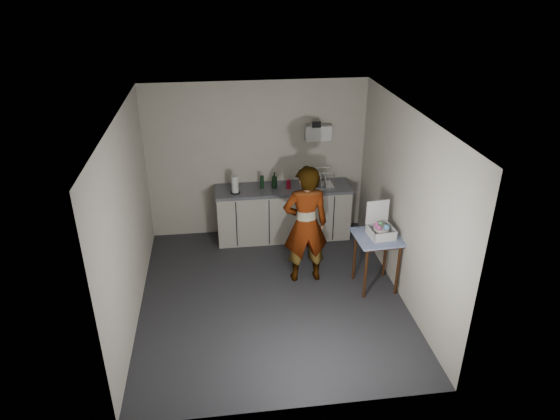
{
  "coord_description": "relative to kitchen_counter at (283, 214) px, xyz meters",
  "views": [
    {
      "loc": [
        -0.64,
        -5.73,
        4.18
      ],
      "look_at": [
        0.18,
        0.45,
        1.12
      ],
      "focal_mm": 32.0,
      "sensor_mm": 36.0,
      "label": 1
    }
  ],
  "objects": [
    {
      "name": "standing_man",
      "position": [
        0.14,
        -1.3,
        0.46
      ],
      "size": [
        0.66,
        0.45,
        1.78
      ],
      "primitive_type": "imported",
      "rotation": [
        0.0,
        0.0,
        3.17
      ],
      "color": "#B2A593",
      "rests_on": "ground"
    },
    {
      "name": "wall_left",
      "position": [
        -2.19,
        -1.7,
        0.87
      ],
      "size": [
        0.02,
        4.0,
        2.6
      ],
      "primitive_type": "cube",
      "color": "#B1AB9A",
      "rests_on": "ground"
    },
    {
      "name": "wall_right",
      "position": [
        1.39,
        -1.7,
        0.87
      ],
      "size": [
        0.02,
        4.0,
        2.6
      ],
      "primitive_type": "cube",
      "color": "#B1AB9A",
      "rests_on": "ground"
    },
    {
      "name": "side_table",
      "position": [
        1.1,
        -1.64,
        0.29
      ],
      "size": [
        0.67,
        0.67,
        0.82
      ],
      "rotation": [
        0.0,
        0.0,
        0.05
      ],
      "color": "#391A0D",
      "rests_on": "ground"
    },
    {
      "name": "dish_rack",
      "position": [
        0.62,
        -0.01,
        0.55
      ],
      "size": [
        0.4,
        0.3,
        0.28
      ],
      "color": "white",
      "rests_on": "kitchen_counter"
    },
    {
      "name": "ground",
      "position": [
        -0.4,
        -1.7,
        -0.43
      ],
      "size": [
        4.0,
        4.0,
        0.0
      ],
      "primitive_type": "plane",
      "color": "#252429",
      "rests_on": "ground"
    },
    {
      "name": "bakery_box",
      "position": [
        1.13,
        -1.63,
        0.5
      ],
      "size": [
        0.36,
        0.37,
        0.46
      ],
      "rotation": [
        0.0,
        0.0,
        0.1
      ],
      "color": "silver",
      "rests_on": "side_table"
    },
    {
      "name": "soda_can",
      "position": [
        0.08,
        -0.04,
        0.55
      ],
      "size": [
        0.07,
        0.07,
        0.14
      ],
      "primitive_type": "cylinder",
      "color": "#B71228",
      "rests_on": "kitchen_counter"
    },
    {
      "name": "wall_shelf",
      "position": [
        0.6,
        0.22,
        1.32
      ],
      "size": [
        0.42,
        0.18,
        0.37
      ],
      "color": "silver",
      "rests_on": "ground"
    },
    {
      "name": "dark_bottle",
      "position": [
        -0.35,
        0.02,
        0.59
      ],
      "size": [
        0.06,
        0.06,
        0.21
      ],
      "primitive_type": "cylinder",
      "color": "black",
      "rests_on": "kitchen_counter"
    },
    {
      "name": "wall_back",
      "position": [
        -0.4,
        0.29,
        0.87
      ],
      "size": [
        3.6,
        0.02,
        2.6
      ],
      "primitive_type": "cube",
      "color": "#B1AB9A",
      "rests_on": "ground"
    },
    {
      "name": "soap_bottle",
      "position": [
        -0.15,
        0.01,
        0.61
      ],
      "size": [
        0.1,
        0.1,
        0.26
      ],
      "primitive_type": "imported",
      "rotation": [
        0.0,
        0.0,
        0.0
      ],
      "color": "black",
      "rests_on": "kitchen_counter"
    },
    {
      "name": "ceiling",
      "position": [
        -0.4,
        -1.7,
        2.17
      ],
      "size": [
        3.6,
        4.0,
        0.01
      ],
      "primitive_type": "cube",
      "color": "silver",
      "rests_on": "wall_back"
    },
    {
      "name": "paper_towel",
      "position": [
        -0.79,
        -0.11,
        0.62
      ],
      "size": [
        0.16,
        0.16,
        0.29
      ],
      "color": "black",
      "rests_on": "kitchen_counter"
    },
    {
      "name": "kitchen_counter",
      "position": [
        0.0,
        0.0,
        0.0
      ],
      "size": [
        2.24,
        0.62,
        0.91
      ],
      "color": "black",
      "rests_on": "ground"
    }
  ]
}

